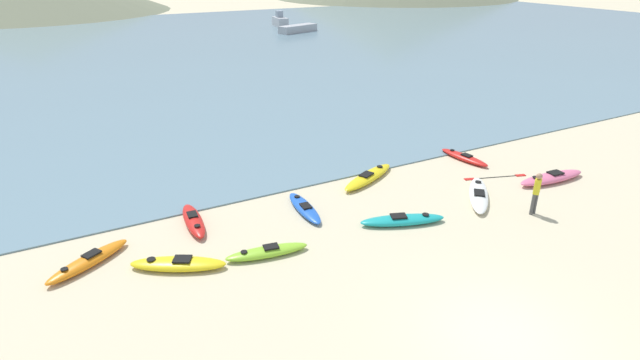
# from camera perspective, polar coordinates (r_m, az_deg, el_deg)

# --- Properties ---
(ground_plane) EXTENTS (400.00, 400.00, 0.00)m
(ground_plane) POSITION_cam_1_polar(r_m,az_deg,el_deg) (13.73, 20.13, -16.47)
(ground_plane) COLOR beige
(bay_water) EXTENTS (160.00, 70.00, 0.06)m
(bay_water) POSITION_cam_1_polar(r_m,az_deg,el_deg) (52.94, -19.11, 13.57)
(bay_water) COLOR slate
(bay_water) RESTS_ON ground_plane
(kayak_on_sand_0) EXTENTS (2.90, 2.06, 0.35)m
(kayak_on_sand_0) POSITION_cam_1_polar(r_m,az_deg,el_deg) (15.81, -15.91, -9.20)
(kayak_on_sand_0) COLOR yellow
(kayak_on_sand_0) RESTS_ON ground_plane
(kayak_on_sand_1) EXTENTS (0.89, 2.70, 0.31)m
(kayak_on_sand_1) POSITION_cam_1_polar(r_m,az_deg,el_deg) (24.01, 16.15, 2.51)
(kayak_on_sand_1) COLOR red
(kayak_on_sand_1) RESTS_ON ground_plane
(kayak_on_sand_2) EXTENTS (2.73, 2.02, 0.36)m
(kayak_on_sand_2) POSITION_cam_1_polar(r_m,az_deg,el_deg) (16.89, -24.94, -8.37)
(kayak_on_sand_2) COLOR orange
(kayak_on_sand_2) RESTS_ON ground_plane
(kayak_on_sand_3) EXTENTS (3.08, 1.69, 0.35)m
(kayak_on_sand_3) POSITION_cam_1_polar(r_m,az_deg,el_deg) (17.81, 9.40, -4.53)
(kayak_on_sand_3) COLOR teal
(kayak_on_sand_3) RESTS_ON ground_plane
(kayak_on_sand_4) EXTENTS (0.82, 2.72, 0.30)m
(kayak_on_sand_4) POSITION_cam_1_polar(r_m,az_deg,el_deg) (18.46, -1.79, -3.19)
(kayak_on_sand_4) COLOR blue
(kayak_on_sand_4) RESTS_ON ground_plane
(kayak_on_sand_5) EXTENTS (2.69, 1.00, 0.33)m
(kayak_on_sand_5) POSITION_cam_1_polar(r_m,az_deg,el_deg) (15.90, -6.07, -8.16)
(kayak_on_sand_5) COLOR #8CCC2D
(kayak_on_sand_5) RESTS_ON ground_plane
(kayak_on_sand_6) EXTENTS (2.74, 2.91, 0.34)m
(kayak_on_sand_6) POSITION_cam_1_polar(r_m,az_deg,el_deg) (20.36, 17.68, -1.61)
(kayak_on_sand_6) COLOR white
(kayak_on_sand_6) RESTS_ON ground_plane
(kayak_on_sand_7) EXTENTS (3.38, 1.00, 0.40)m
(kayak_on_sand_7) POSITION_cam_1_polar(r_m,az_deg,el_deg) (22.97, 24.95, 0.26)
(kayak_on_sand_7) COLOR #E5668C
(kayak_on_sand_7) RESTS_ON ground_plane
(kayak_on_sand_8) EXTENTS (3.38, 2.10, 0.36)m
(kayak_on_sand_8) POSITION_cam_1_polar(r_m,az_deg,el_deg) (21.03, 5.54, 0.36)
(kayak_on_sand_8) COLOR yellow
(kayak_on_sand_8) RESTS_ON ground_plane
(kayak_on_sand_9) EXTENTS (0.79, 2.67, 0.37)m
(kayak_on_sand_9) POSITION_cam_1_polar(r_m,az_deg,el_deg) (18.07, -14.26, -4.51)
(kayak_on_sand_9) COLOR red
(kayak_on_sand_9) RESTS_ON ground_plane
(person_near_foreground) EXTENTS (0.33, 0.29, 1.61)m
(person_near_foreground) POSITION_cam_1_polar(r_m,az_deg,el_deg) (19.50, 23.50, -1.17)
(person_near_foreground) COLOR #4C4C4C
(person_near_foreground) RESTS_ON ground_plane
(moored_boat_1) EXTENTS (5.46, 3.07, 0.86)m
(moored_boat_1) POSITION_cam_1_polar(r_m,az_deg,el_deg) (64.38, -2.55, 16.91)
(moored_boat_1) COLOR #B2B2B7
(moored_boat_1) RESTS_ON bay_water
(moored_boat_2) EXTENTS (1.67, 3.31, 1.98)m
(moored_boat_2) POSITION_cam_1_polar(r_m,az_deg,el_deg) (69.90, -4.58, 17.65)
(moored_boat_2) COLOR #B2B2B7
(moored_boat_2) RESTS_ON bay_water
(loose_paddle) EXTENTS (2.70, 1.04, 0.03)m
(loose_paddle) POSITION_cam_1_polar(r_m,az_deg,el_deg) (22.54, 19.39, 0.31)
(loose_paddle) COLOR black
(loose_paddle) RESTS_ON ground_plane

